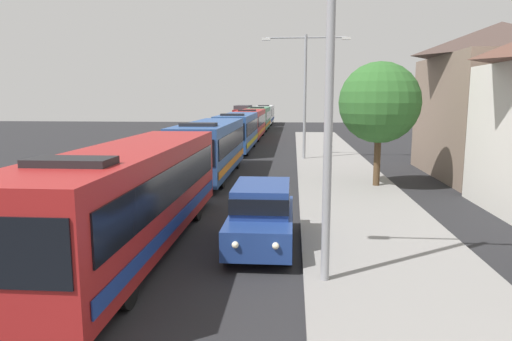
% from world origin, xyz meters
% --- Properties ---
extents(bus_lead, '(2.58, 12.26, 3.21)m').
position_xyz_m(bus_lead, '(-1.30, 10.08, 1.69)').
color(bus_lead, maroon).
rests_on(bus_lead, ground_plane).
extents(bus_second_in_line, '(2.58, 10.97, 3.21)m').
position_xyz_m(bus_second_in_line, '(-1.30, 22.83, 1.69)').
color(bus_second_in_line, '#284C8C').
rests_on(bus_second_in_line, ground_plane).
extents(bus_middle, '(2.58, 10.97, 3.21)m').
position_xyz_m(bus_middle, '(-1.30, 35.57, 1.69)').
color(bus_middle, '#284C8C').
rests_on(bus_middle, ground_plane).
extents(bus_fourth_in_line, '(2.58, 12.44, 3.21)m').
position_xyz_m(bus_fourth_in_line, '(-1.30, 47.40, 1.69)').
color(bus_fourth_in_line, maroon).
rests_on(bus_fourth_in_line, ground_plane).
extents(bus_rear, '(2.58, 11.73, 3.21)m').
position_xyz_m(bus_rear, '(-1.30, 60.27, 1.69)').
color(bus_rear, '#33724C').
rests_on(bus_rear, ground_plane).
extents(bus_tail_end, '(2.58, 11.67, 3.21)m').
position_xyz_m(bus_tail_end, '(-1.30, 73.32, 1.69)').
color(bus_tail_end, silver).
rests_on(bus_tail_end, ground_plane).
extents(white_suv, '(1.86, 4.61, 1.90)m').
position_xyz_m(white_suv, '(2.40, 10.65, 1.03)').
color(white_suv, navy).
rests_on(white_suv, ground_plane).
extents(box_truck_oncoming, '(2.35, 7.88, 3.15)m').
position_xyz_m(box_truck_oncoming, '(-4.60, 70.01, 1.71)').
color(box_truck_oncoming, maroon).
rests_on(box_truck_oncoming, ground_plane).
extents(streetlamp_near, '(6.51, 0.28, 7.82)m').
position_xyz_m(streetlamp_near, '(4.10, 7.86, 5.02)').
color(streetlamp_near, gray).
rests_on(streetlamp_near, sidewalk).
extents(streetlamp_mid, '(6.01, 0.28, 8.51)m').
position_xyz_m(streetlamp_mid, '(4.10, 30.01, 5.35)').
color(streetlamp_mid, gray).
rests_on(streetlamp_mid, sidewalk).
extents(roadside_tree, '(3.90, 3.90, 5.99)m').
position_xyz_m(roadside_tree, '(7.43, 20.11, 4.18)').
color(roadside_tree, '#4C3823').
rests_on(roadside_tree, sidewalk).
extents(house_distant_gabled, '(6.73, 9.99, 8.45)m').
position_xyz_m(house_distant_gabled, '(14.41, 23.94, 4.30)').
color(house_distant_gabled, '#7A6656').
rests_on(house_distant_gabled, ground_plane).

